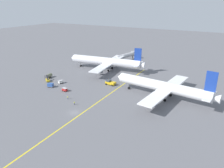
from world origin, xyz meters
TOP-DOWN VIEW (x-y plane):
  - ground_plane at (0.00, 0.00)m, footprint 600.00×600.00m
  - taxiway_stripe at (2.97, 10.00)m, footprint 2.24×119.99m
  - airliner_at_gate_left at (-19.70, 57.61)m, footprint 52.26×45.58m
  - airliner_being_pushed at (26.36, 32.15)m, footprint 49.82×43.97m
  - pushback_tug at (-3.40, 34.95)m, footprint 8.64×3.44m
  - gse_fuel_bowser_stubby at (-40.62, 26.42)m, footprint 2.39×5.06m
  - gse_container_dolly_flat at (-28.75, 16.11)m, footprint 3.70×3.04m
  - gse_belt_loader_portside at (-36.56, 21.90)m, footprint 4.67×3.97m
  - gse_baggage_cart_near_cluster at (-28.00, 23.11)m, footprint 2.22×3.04m
  - gse_baggage_cart_trailing at (-18.57, 15.53)m, footprint 2.85×1.79m
  - ground_crew_marshaller_foreground at (-4.44, 5.65)m, footprint 0.36×0.36m
  - ground_crew_ramp_agent_by_cones at (-10.88, 8.85)m, footprint 0.43×0.41m
  - jet_bridge at (-18.62, 86.62)m, footprint 7.56×21.80m

SIDE VIEW (x-z plane):
  - ground_plane at x=0.00m, z-range 0.00..0.00m
  - taxiway_stripe at x=2.97m, z-range 0.00..0.01m
  - ground_crew_ramp_agent_by_cones at x=-10.88m, z-range 0.03..1.57m
  - gse_belt_loader_portside at x=-36.56m, z-range -0.68..2.33m
  - ground_crew_marshaller_foreground at x=-4.44m, z-range 0.03..1.63m
  - gse_baggage_cart_near_cluster at x=-28.00m, z-range 0.01..1.72m
  - gse_baggage_cart_trailing at x=-18.57m, z-range 0.01..1.72m
  - gse_container_dolly_flat at x=-28.75m, z-range 0.10..2.25m
  - pushback_tug at x=-3.40m, z-range -0.22..2.63m
  - gse_fuel_bowser_stubby at x=-40.62m, z-range 0.13..2.53m
  - jet_bridge at x=-18.62m, z-range 1.13..6.94m
  - airliner_being_pushed at x=26.36m, z-range -2.75..13.58m
  - airliner_at_gate_left at x=-19.70m, z-range -2.41..13.47m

